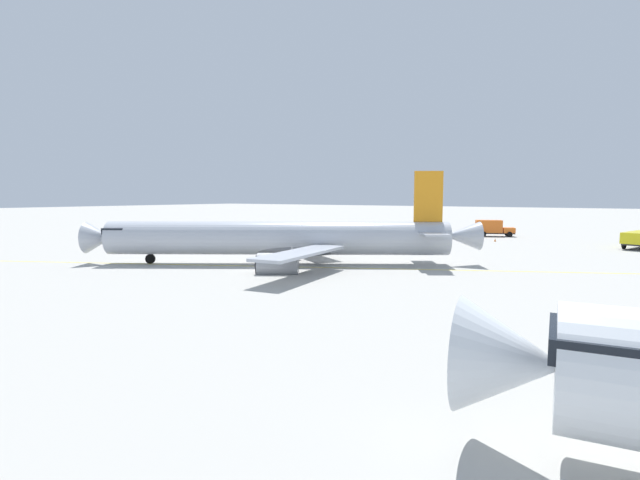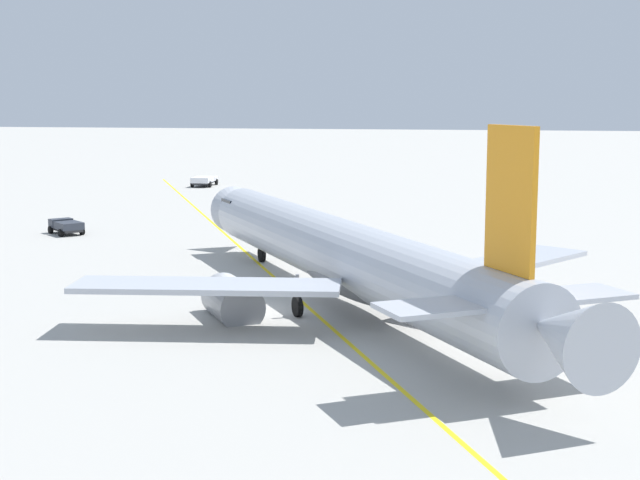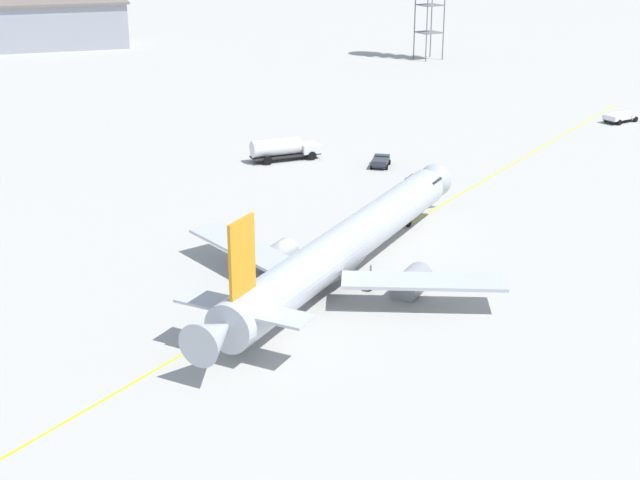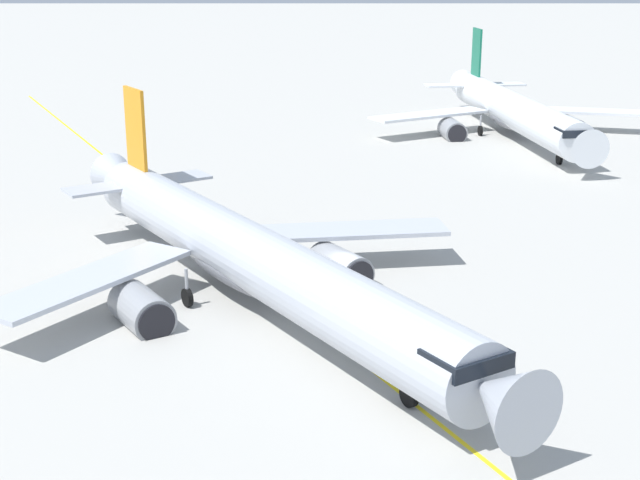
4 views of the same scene
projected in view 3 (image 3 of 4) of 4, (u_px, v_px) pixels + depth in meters
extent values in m
plane|color=#ADAAA3|center=(296.00, 263.00, 85.35)|extent=(600.00, 600.00, 0.00)
cylinder|color=#B2B7C1|center=(346.00, 244.00, 81.47)|extent=(23.95, 34.53, 3.77)
cone|color=#B2B7C1|center=(430.00, 184.00, 98.53)|extent=(4.63, 4.46, 3.58)
cone|color=#B2B7C1|center=(215.00, 335.00, 64.05)|extent=(4.86, 5.10, 3.21)
cube|color=black|center=(423.00, 181.00, 96.40)|extent=(3.99, 3.75, 0.70)
ellipsoid|color=slate|center=(336.00, 263.00, 80.22)|extent=(10.34, 13.53, 2.07)
cube|color=orange|center=(242.00, 257.00, 65.69)|extent=(1.93, 2.83, 5.67)
cube|color=#B2B7C1|center=(209.00, 300.00, 68.37)|extent=(5.21, 4.63, 0.20)
cube|color=#B2B7C1|center=(280.00, 316.00, 65.77)|extent=(5.21, 4.63, 0.20)
cube|color=#B2B7C1|center=(244.00, 247.00, 82.70)|extent=(13.64, 5.18, 0.28)
cube|color=#B2B7C1|center=(424.00, 281.00, 75.36)|extent=(10.03, 12.99, 0.28)
cylinder|color=gray|center=(277.00, 257.00, 84.38)|extent=(4.25, 4.75, 2.43)
cylinder|color=black|center=(288.00, 250.00, 86.13)|extent=(1.82, 1.24, 2.07)
cylinder|color=gray|center=(411.00, 283.00, 78.75)|extent=(4.25, 4.75, 2.43)
cylinder|color=black|center=(420.00, 275.00, 80.50)|extent=(1.82, 1.24, 2.07)
cylinder|color=#9EA0A5|center=(409.00, 213.00, 94.21)|extent=(0.20, 0.20, 1.76)
cylinder|color=black|center=(409.00, 221.00, 94.52)|extent=(0.85, 1.09, 1.10)
cylinder|color=#9EA0A5|center=(303.00, 261.00, 81.81)|extent=(0.20, 0.20, 1.76)
cylinder|color=black|center=(303.00, 271.00, 82.12)|extent=(0.85, 1.09, 1.10)
cylinder|color=#9EA0A5|center=(371.00, 275.00, 78.98)|extent=(0.20, 0.20, 1.76)
cylinder|color=black|center=(371.00, 284.00, 79.29)|extent=(0.85, 1.09, 1.10)
cube|color=#232326|center=(285.00, 155.00, 118.27)|extent=(3.41, 9.11, 0.20)
cube|color=silver|center=(309.00, 148.00, 119.21)|extent=(2.97, 2.73, 1.10)
cube|color=black|center=(317.00, 145.00, 119.55)|extent=(2.24, 0.37, 0.62)
cylinder|color=silver|center=(276.00, 147.00, 117.40)|extent=(2.92, 6.51, 2.12)
cylinder|color=black|center=(304.00, 151.00, 120.58)|extent=(0.42, 1.13, 1.10)
cylinder|color=black|center=(312.00, 156.00, 118.27)|extent=(0.42, 1.13, 1.10)
cylinder|color=black|center=(261.00, 155.00, 118.44)|extent=(0.42, 1.13, 1.10)
cylinder|color=black|center=(268.00, 161.00, 116.12)|extent=(0.42, 1.13, 1.10)
cube|color=#232326|center=(621.00, 119.00, 138.10)|extent=(2.44, 5.62, 0.20)
cube|color=white|center=(629.00, 115.00, 138.98)|extent=(2.51, 1.82, 0.55)
cube|color=black|center=(633.00, 114.00, 139.34)|extent=(2.01, 0.23, 0.31)
cube|color=white|center=(617.00, 117.00, 137.45)|extent=(2.66, 3.81, 0.70)
cylinder|color=black|center=(622.00, 116.00, 140.07)|extent=(0.34, 0.82, 0.80)
cylinder|color=black|center=(636.00, 119.00, 138.22)|extent=(0.34, 0.82, 0.80)
cylinder|color=black|center=(606.00, 119.00, 138.13)|extent=(0.34, 0.82, 0.80)
cylinder|color=black|center=(619.00, 122.00, 136.27)|extent=(0.34, 0.82, 0.80)
cube|color=#232326|center=(380.00, 164.00, 115.35)|extent=(3.68, 3.53, 0.20)
cube|color=#2D333D|center=(382.00, 158.00, 116.32)|extent=(2.03, 2.10, 0.70)
cube|color=black|center=(382.00, 156.00, 116.67)|extent=(1.11, 1.23, 0.39)
cube|color=#2D333D|center=(380.00, 162.00, 114.63)|extent=(2.93, 2.90, 0.60)
cylinder|color=black|center=(374.00, 161.00, 116.69)|extent=(0.66, 0.64, 0.64)
cylinder|color=black|center=(389.00, 162.00, 116.33)|extent=(0.66, 0.64, 0.64)
cylinder|color=black|center=(372.00, 166.00, 114.53)|extent=(0.66, 0.64, 0.64)
cylinder|color=black|center=(387.00, 167.00, 114.17)|extent=(0.66, 0.64, 0.64)
cylinder|color=slate|center=(415.00, 5.00, 188.23)|extent=(0.24, 0.24, 21.71)
cylinder|color=slate|center=(428.00, 7.00, 184.82)|extent=(0.24, 0.24, 21.71)
cylinder|color=slate|center=(445.00, 5.00, 186.80)|extent=(0.24, 0.24, 21.71)
cylinder|color=slate|center=(432.00, 3.00, 190.21)|extent=(0.24, 0.24, 21.71)
cube|color=slate|center=(429.00, 32.00, 189.40)|extent=(4.41, 4.41, 0.16)
cube|color=slate|center=(430.00, 5.00, 187.51)|extent=(4.41, 4.41, 0.16)
cube|color=#999EA8|center=(26.00, 27.00, 202.73)|extent=(22.87, 44.68, 9.53)
cube|color=#72665B|center=(23.00, 3.00, 200.99)|extent=(24.31, 46.12, 0.50)
cube|color=yellow|center=(320.00, 275.00, 82.61)|extent=(76.46, 154.39, 0.01)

